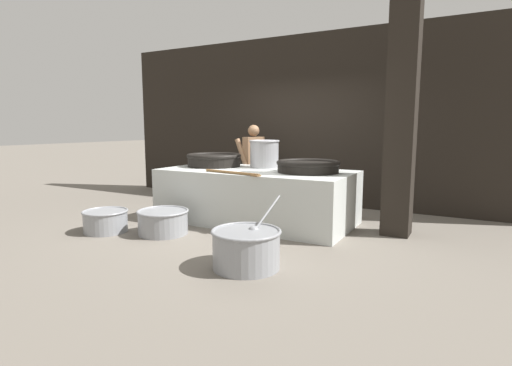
# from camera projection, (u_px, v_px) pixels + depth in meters

# --- Properties ---
(ground_plane) EXTENTS (60.00, 60.00, 0.00)m
(ground_plane) POSITION_uv_depth(u_px,v_px,m) (256.00, 221.00, 6.46)
(ground_plane) COLOR slate
(back_wall) EXTENTS (8.43, 0.24, 3.29)m
(back_wall) POSITION_uv_depth(u_px,v_px,m) (304.00, 120.00, 7.95)
(back_wall) COLOR black
(back_wall) RESTS_ON ground_plane
(support_pillar) EXTENTS (0.38, 0.38, 3.29)m
(support_pillar) POSITION_uv_depth(u_px,v_px,m) (401.00, 118.00, 5.47)
(support_pillar) COLOR black
(support_pillar) RESTS_ON ground_plane
(hearth_platform) EXTENTS (3.04, 1.47, 0.84)m
(hearth_platform) POSITION_uv_depth(u_px,v_px,m) (256.00, 196.00, 6.40)
(hearth_platform) COLOR silver
(hearth_platform) RESTS_ON ground_plane
(giant_wok_near) EXTENTS (0.94, 0.94, 0.22)m
(giant_wok_near) POSITION_uv_depth(u_px,v_px,m) (214.00, 159.00, 6.91)
(giant_wok_near) COLOR black
(giant_wok_near) RESTS_ON hearth_platform
(giant_wok_far) EXTENTS (0.96, 0.96, 0.18)m
(giant_wok_far) POSITION_uv_depth(u_px,v_px,m) (308.00, 166.00, 6.01)
(giant_wok_far) COLOR black
(giant_wok_far) RESTS_ON hearth_platform
(stock_pot) EXTENTS (0.51, 0.51, 0.46)m
(stock_pot) POSITION_uv_depth(u_px,v_px,m) (264.00, 153.00, 6.70)
(stock_pot) COLOR #9E9EA3
(stock_pot) RESTS_ON hearth_platform
(stirring_paddle) EXTENTS (1.02, 0.24, 0.04)m
(stirring_paddle) POSITION_uv_depth(u_px,v_px,m) (234.00, 173.00, 5.78)
(stirring_paddle) COLOR brown
(stirring_paddle) RESTS_ON hearth_platform
(cook) EXTENTS (0.43, 0.61, 1.56)m
(cook) POSITION_uv_depth(u_px,v_px,m) (253.00, 163.00, 7.61)
(cook) COLOR #8C6647
(cook) RESTS_ON ground_plane
(prep_bowl_vegetables) EXTENTS (0.76, 0.99, 0.72)m
(prep_bowl_vegetables) POSITION_uv_depth(u_px,v_px,m) (246.00, 247.00, 4.31)
(prep_bowl_vegetables) COLOR gray
(prep_bowl_vegetables) RESTS_ON ground_plane
(prep_bowl_meat) EXTENTS (0.65, 0.65, 0.32)m
(prep_bowl_meat) POSITION_uv_depth(u_px,v_px,m) (106.00, 220.00, 5.81)
(prep_bowl_meat) COLOR gray
(prep_bowl_meat) RESTS_ON ground_plane
(prep_bowl_extra) EXTENTS (0.73, 0.73, 0.35)m
(prep_bowl_extra) POSITION_uv_depth(u_px,v_px,m) (163.00, 221.00, 5.69)
(prep_bowl_extra) COLOR gray
(prep_bowl_extra) RESTS_ON ground_plane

